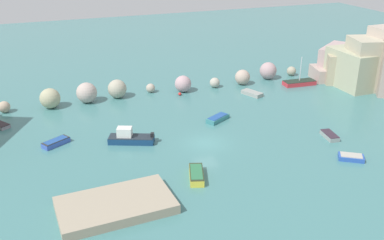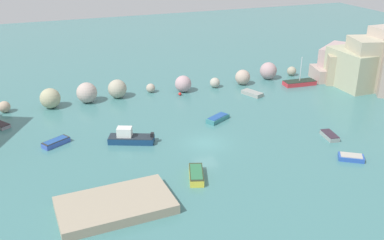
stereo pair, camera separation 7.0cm
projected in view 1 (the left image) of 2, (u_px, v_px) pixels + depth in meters
name	position (u px, v px, depth m)	size (l,w,h in m)	color
cove_water	(206.00, 143.00, 47.91)	(160.00, 160.00, 0.00)	#427B7B
rock_breakwater	(156.00, 86.00, 61.98)	(44.33, 3.49, 2.76)	tan
stone_dock	(116.00, 205.00, 36.29)	(9.43, 5.42, 0.84)	tan
channel_buoy	(180.00, 94.00, 61.73)	(0.44, 0.44, 0.44)	red
moored_boat_0	(299.00, 83.00, 65.90)	(4.98, 2.15, 4.34)	#C02F38
moored_boat_1	(56.00, 142.00, 47.36)	(3.15, 2.49, 0.61)	#3A59BB
moored_boat_2	(130.00, 138.00, 47.82)	(5.19, 3.42, 1.77)	navy
moored_boat_3	(330.00, 136.00, 49.03)	(1.54, 2.71, 0.54)	gray
moored_boat_4	(196.00, 175.00, 40.95)	(2.30, 3.66, 0.72)	gold
moored_boat_5	(252.00, 93.00, 61.87)	(2.41, 3.32, 0.52)	gray
moored_boat_6	(351.00, 157.00, 44.34)	(2.80, 2.48, 0.54)	#2951AD
moored_boat_7	(1.00, 125.00, 51.74)	(2.26, 2.55, 0.45)	gray
moored_boat_8	(218.00, 118.00, 53.48)	(3.42, 2.67, 0.60)	teal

